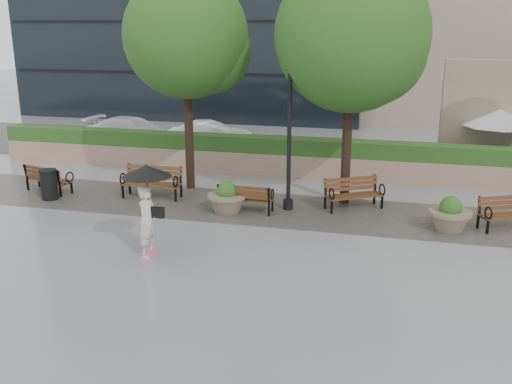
% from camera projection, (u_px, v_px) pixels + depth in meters
% --- Properties ---
extents(ground, '(100.00, 100.00, 0.00)m').
position_uv_depth(ground, '(264.00, 247.00, 13.83)').
color(ground, gray).
rests_on(ground, ground).
extents(cobble_strip, '(28.00, 3.20, 0.01)m').
position_uv_depth(cobble_strip, '(287.00, 210.00, 16.62)').
color(cobble_strip, '#383330').
rests_on(cobble_strip, ground).
extents(hedge_wall, '(24.00, 0.80, 1.35)m').
position_uv_depth(hedge_wall, '(309.00, 158.00, 20.16)').
color(hedge_wall, tan).
rests_on(hedge_wall, ground).
extents(asphalt_street, '(40.00, 7.00, 0.00)m').
position_uv_depth(asphalt_street, '(324.00, 153.00, 24.07)').
color(asphalt_street, black).
rests_on(asphalt_street, ground).
extents(bench_0, '(1.72, 1.07, 0.87)m').
position_uv_depth(bench_0, '(49.00, 184.00, 18.36)').
color(bench_0, brown).
rests_on(bench_0, ground).
extents(bench_1, '(1.85, 0.78, 0.98)m').
position_uv_depth(bench_1, '(152.00, 189.00, 17.73)').
color(bench_1, brown).
rests_on(bench_1, ground).
extents(bench_2, '(1.57, 0.64, 0.83)m').
position_uv_depth(bench_2, '(246.00, 204.00, 16.40)').
color(bench_2, brown).
rests_on(bench_2, ground).
extents(bench_3, '(1.78, 1.43, 0.90)m').
position_uv_depth(bench_3, '(354.00, 200.00, 16.66)').
color(bench_3, brown).
rests_on(bench_3, ground).
extents(bench_4, '(1.73, 1.26, 0.87)m').
position_uv_depth(bench_4, '(509.00, 220.00, 14.99)').
color(bench_4, brown).
rests_on(bench_4, ground).
extents(planter_left, '(1.11, 1.11, 0.93)m').
position_uv_depth(planter_left, '(227.00, 200.00, 16.32)').
color(planter_left, '#7F6B56').
rests_on(planter_left, ground).
extents(planter_right, '(1.11, 1.11, 0.93)m').
position_uv_depth(planter_right, '(450.00, 217.00, 14.88)').
color(planter_right, '#7F6B56').
rests_on(planter_right, ground).
extents(trash_bin, '(0.54, 0.54, 0.90)m').
position_uv_depth(trash_bin, '(49.00, 185.00, 17.52)').
color(trash_bin, black).
rests_on(trash_bin, ground).
extents(lamppost, '(0.28, 0.28, 4.18)m').
position_uv_depth(lamppost, '(289.00, 148.00, 16.17)').
color(lamppost, black).
rests_on(lamppost, ground).
extents(tree_0, '(3.89, 3.87, 6.80)m').
position_uv_depth(tree_0, '(191.00, 40.00, 17.62)').
color(tree_0, black).
rests_on(tree_0, ground).
extents(tree_1, '(4.34, 4.34, 7.10)m').
position_uv_depth(tree_1, '(357.00, 40.00, 15.98)').
color(tree_1, black).
rests_on(tree_1, ground).
extents(patio_umb_white, '(2.50, 2.50, 2.30)m').
position_uv_depth(patio_umb_white, '(499.00, 118.00, 20.37)').
color(patio_umb_white, black).
rests_on(patio_umb_white, ground).
extents(car_left, '(4.54, 2.18, 1.28)m').
position_uv_depth(car_left, '(134.00, 132.00, 25.21)').
color(car_left, white).
rests_on(car_left, ground).
extents(car_right, '(3.84, 1.89, 1.21)m').
position_uv_depth(car_right, '(210.00, 136.00, 24.63)').
color(car_right, white).
rests_on(car_right, ground).
extents(pedestrian, '(1.17, 1.17, 2.14)m').
position_uv_depth(pedestrian, '(147.00, 202.00, 13.02)').
color(pedestrian, beige).
rests_on(pedestrian, ground).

